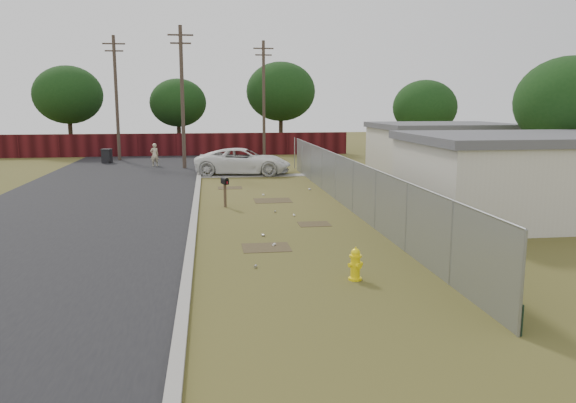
{
  "coord_description": "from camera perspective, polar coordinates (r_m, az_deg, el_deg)",
  "views": [
    {
      "loc": [
        -2.4,
        -20.95,
        4.2
      ],
      "look_at": [
        0.06,
        -3.5,
        1.1
      ],
      "focal_mm": 35.0,
      "sensor_mm": 36.0,
      "label": 1
    }
  ],
  "objects": [
    {
      "name": "houses",
      "position": [
        27.08,
        18.61,
        3.86
      ],
      "size": [
        9.3,
        17.24,
        3.1
      ],
      "color": "beige",
      "rests_on": "ground"
    },
    {
      "name": "scattered_litter",
      "position": [
        20.75,
        -0.95,
        -1.59
      ],
      "size": [
        3.83,
        12.84,
        0.07
      ],
      "color": "white",
      "rests_on": "ground"
    },
    {
      "name": "pedestrian",
      "position": [
        38.81,
        -13.41,
        4.63
      ],
      "size": [
        0.66,
        0.55,
        1.54
      ],
      "primitive_type": "imported",
      "rotation": [
        0.0,
        0.0,
        3.53
      ],
      "color": "beige",
      "rests_on": "ground"
    },
    {
      "name": "trash_bin",
      "position": [
        41.75,
        -17.92,
        4.43
      ],
      "size": [
        0.78,
        0.84,
        1.01
      ],
      "color": "black",
      "rests_on": "ground"
    },
    {
      "name": "privacy_fence",
      "position": [
        46.21,
        -12.53,
        5.64
      ],
      "size": [
        30.0,
        0.12,
        1.8
      ],
      "primitive_type": "cube",
      "color": "#4B1013",
      "rests_on": "ground"
    },
    {
      "name": "fire_hydrant",
      "position": [
        13.62,
        6.87,
        -6.38
      ],
      "size": [
        0.41,
        0.41,
        0.81
      ],
      "color": "yellow",
      "rests_on": "ground"
    },
    {
      "name": "horizon_trees",
      "position": [
        44.63,
        -3.93,
        10.5
      ],
      "size": [
        33.32,
        31.94,
        7.78
      ],
      "color": "#372A19",
      "rests_on": "ground"
    },
    {
      "name": "utility_poles",
      "position": [
        41.64,
        -9.94,
        10.51
      ],
      "size": [
        12.6,
        8.24,
        9.0
      ],
      "color": "#45382E",
      "rests_on": "ground"
    },
    {
      "name": "ground",
      "position": [
        21.5,
        -1.46,
        -1.29
      ],
      "size": [
        120.0,
        120.0,
        0.0
      ],
      "primitive_type": "plane",
      "color": "brown",
      "rests_on": "ground"
    },
    {
      "name": "street",
      "position": [
        29.62,
        -16.4,
        1.45
      ],
      "size": [
        15.1,
        60.0,
        0.12
      ],
      "color": "black",
      "rests_on": "ground"
    },
    {
      "name": "mailbox",
      "position": [
        22.94,
        -6.44,
        1.82
      ],
      "size": [
        0.33,
        0.53,
        1.23
      ],
      "color": "brown",
      "rests_on": "ground"
    },
    {
      "name": "chainlink_fence",
      "position": [
        22.91,
        6.01,
        1.38
      ],
      "size": [
        0.1,
        27.06,
        2.02
      ],
      "color": "gray",
      "rests_on": "ground"
    },
    {
      "name": "pickup_truck",
      "position": [
        33.53,
        -4.58,
        4.09
      ],
      "size": [
        5.96,
        3.44,
        1.56
      ],
      "primitive_type": "imported",
      "rotation": [
        0.0,
        0.0,
        1.41
      ],
      "color": "white",
      "rests_on": "ground"
    }
  ]
}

